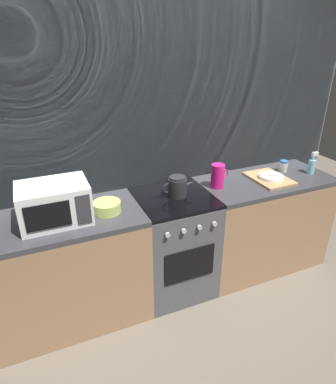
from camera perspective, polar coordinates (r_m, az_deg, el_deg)
The scene contains 12 objects.
ground_plane at distance 3.13m, azimuth 0.92°, elevation -15.73°, with size 8.00×8.00×0.00m, color #6B6054.
back_wall at distance 2.78m, azimuth -1.64°, elevation 7.49°, with size 3.60×0.05×2.40m.
counter_left at distance 2.68m, azimuth -17.34°, elevation -12.83°, with size 1.20×0.60×0.90m.
stove_unit at distance 2.85m, azimuth 0.99°, elevation -8.94°, with size 0.60×0.63×0.90m.
counter_right at distance 3.27m, azimuth 15.60°, elevation -5.06°, with size 1.20×0.60×0.90m.
microwave at distance 2.36m, azimuth -18.98°, elevation -1.81°, with size 0.46×0.35×0.27m.
kettle at distance 2.59m, azimuth 1.68°, elevation 0.89°, with size 0.28×0.15×0.17m.
mixing_bowl at distance 2.42m, azimuth -10.46°, elevation -2.55°, with size 0.20×0.20×0.08m, color #B7D166.
pitcher at distance 2.78m, azimuth 8.54°, elevation 2.76°, with size 0.16×0.11×0.20m.
dish_pile at distance 3.05m, azimuth 17.13°, elevation 2.34°, with size 0.30×0.40×0.06m.
spice_jar at distance 3.27m, azimuth 19.25°, elevation 4.23°, with size 0.08×0.08×0.10m.
spray_bottle at distance 3.31m, azimuth 23.50°, elevation 4.26°, with size 0.08×0.06×0.20m.
Camera 1 is at (-0.97, -2.14, 2.07)m, focal length 31.00 mm.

